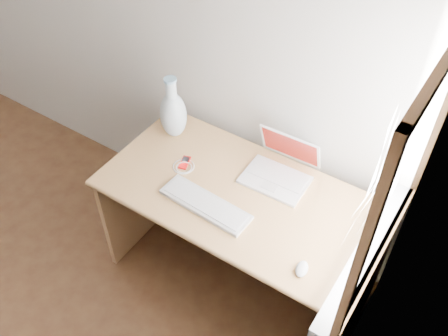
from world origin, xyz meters
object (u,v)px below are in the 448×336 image
Objects in this scene: desk at (249,211)px; external_keyboard at (205,204)px; vase at (173,113)px; laptop at (280,169)px.

desk is 2.98× the size of external_keyboard.
vase reaches higher than desk.
laptop reaches higher than external_keyboard.
vase is at bearing 145.73° from external_keyboard.
laptop is 0.70× the size of external_keyboard.
desk is at bearing -128.78° from laptop.
external_keyboard is (-0.11, -0.25, 0.23)m from desk.
desk is 4.26× the size of laptop.
laptop is at bearing 64.84° from external_keyboard.
vase is (-0.55, 0.09, 0.37)m from desk.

